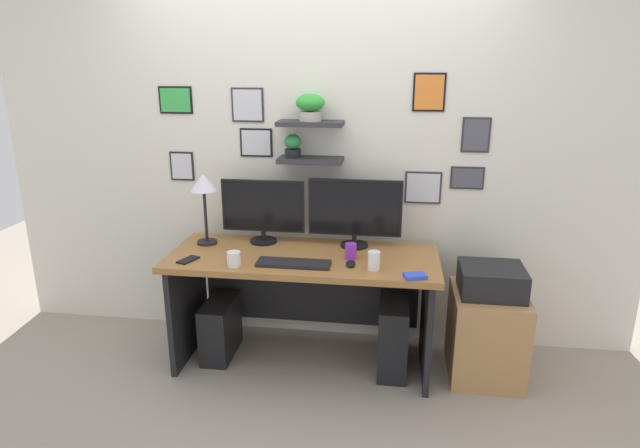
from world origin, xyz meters
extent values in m
plane|color=gray|center=(0.00, 0.00, 0.00)|extent=(8.00, 8.00, 0.00)
cube|color=silver|center=(0.00, 0.44, 1.35)|extent=(4.40, 0.04, 2.70)
cube|color=#2D2D33|center=(0.00, 0.32, 1.29)|extent=(0.42, 0.20, 0.03)
cube|color=#2D2D33|center=(0.00, 0.32, 1.53)|extent=(0.42, 0.20, 0.03)
cylinder|color=#B2A899|center=(0.00, 0.32, 1.58)|extent=(0.14, 0.14, 0.06)
ellipsoid|color=green|center=(0.00, 0.32, 1.66)|extent=(0.18, 0.18, 0.11)
cylinder|color=black|center=(-0.12, 0.32, 1.34)|extent=(0.10, 0.10, 0.06)
ellipsoid|color=#278341|center=(-0.12, 0.32, 1.41)|extent=(0.11, 0.11, 0.10)
cube|color=black|center=(-0.39, 0.42, 1.39)|extent=(0.22, 0.02, 0.19)
cube|color=silver|center=(-0.39, 0.41, 1.39)|extent=(0.20, 0.00, 0.17)
cube|color=black|center=(-0.92, 0.42, 1.21)|extent=(0.17, 0.02, 0.20)
cube|color=silver|center=(-0.92, 0.41, 1.21)|extent=(0.14, 0.00, 0.18)
cube|color=#2D2D33|center=(-0.44, 0.42, 1.63)|extent=(0.22, 0.02, 0.22)
cube|color=silver|center=(-0.44, 0.41, 1.63)|extent=(0.19, 0.00, 0.20)
cube|color=black|center=(-0.93, 0.42, 1.66)|extent=(0.23, 0.02, 0.18)
cube|color=green|center=(-0.93, 0.41, 1.66)|extent=(0.21, 0.00, 0.16)
cube|color=#2D2D33|center=(1.02, 0.42, 1.18)|extent=(0.21, 0.02, 0.15)
cube|color=#4C4C56|center=(1.02, 0.41, 1.18)|extent=(0.19, 0.00, 0.12)
cube|color=#2D2D33|center=(1.05, 0.42, 1.46)|extent=(0.18, 0.02, 0.22)
cube|color=#4C4C56|center=(1.05, 0.41, 1.46)|extent=(0.15, 0.00, 0.20)
cube|color=#2D2D33|center=(0.74, 0.42, 1.11)|extent=(0.24, 0.02, 0.21)
cube|color=silver|center=(0.74, 0.41, 1.11)|extent=(0.21, 0.00, 0.19)
cube|color=black|center=(0.74, 0.42, 1.73)|extent=(0.20, 0.02, 0.24)
cube|color=orange|center=(0.74, 0.41, 1.73)|extent=(0.18, 0.00, 0.21)
cube|color=#9E6B38|center=(0.00, 0.00, 0.73)|extent=(1.69, 0.68, 0.04)
cube|color=black|center=(-0.78, 0.00, 0.35)|extent=(0.04, 0.62, 0.71)
cube|color=black|center=(0.78, 0.00, 0.35)|extent=(0.04, 0.62, 0.71)
cube|color=black|center=(0.00, 0.30, 0.39)|extent=(1.49, 0.02, 0.50)
cylinder|color=black|center=(-0.30, 0.21, 0.76)|extent=(0.18, 0.18, 0.02)
cylinder|color=black|center=(-0.30, 0.21, 0.80)|extent=(0.03, 0.03, 0.07)
cube|color=black|center=(-0.30, 0.22, 1.00)|extent=(0.55, 0.02, 0.35)
cube|color=black|center=(-0.30, 0.21, 1.00)|extent=(0.53, 0.00, 0.32)
cylinder|color=black|center=(0.30, 0.21, 0.76)|extent=(0.18, 0.18, 0.02)
cylinder|color=black|center=(0.30, 0.21, 0.80)|extent=(0.03, 0.03, 0.07)
cube|color=black|center=(0.30, 0.22, 1.01)|extent=(0.60, 0.02, 0.37)
cube|color=black|center=(0.30, 0.21, 1.01)|extent=(0.58, 0.00, 0.35)
cube|color=black|center=(-0.03, -0.18, 0.76)|extent=(0.44, 0.14, 0.02)
ellipsoid|color=black|center=(0.31, -0.15, 0.77)|extent=(0.06, 0.09, 0.03)
cylinder|color=black|center=(-0.67, 0.13, 0.76)|extent=(0.13, 0.13, 0.02)
cylinder|color=black|center=(-0.67, 0.13, 0.94)|extent=(0.02, 0.02, 0.34)
cone|color=silver|center=(-0.67, 0.13, 1.17)|extent=(0.17, 0.17, 0.11)
cube|color=black|center=(-0.68, -0.19, 0.76)|extent=(0.12, 0.16, 0.01)
cylinder|color=white|center=(-0.37, -0.24, 0.80)|extent=(0.08, 0.08, 0.09)
cylinder|color=purple|center=(0.30, -0.03, 0.80)|extent=(0.07, 0.07, 0.10)
cube|color=blue|center=(0.68, -0.28, 0.76)|extent=(0.14, 0.11, 0.02)
cylinder|color=white|center=(0.45, -0.18, 0.81)|extent=(0.07, 0.07, 0.11)
cube|color=tan|center=(1.16, 0.01, 0.28)|extent=(0.44, 0.50, 0.56)
cube|color=black|center=(1.16, 0.01, 0.64)|extent=(0.38, 0.34, 0.17)
cube|color=black|center=(-0.57, 0.01, 0.19)|extent=(0.18, 0.40, 0.39)
cube|color=black|center=(0.58, -0.02, 0.24)|extent=(0.18, 0.40, 0.47)
camera|label=1|loc=(0.54, -3.11, 1.92)|focal=30.14mm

